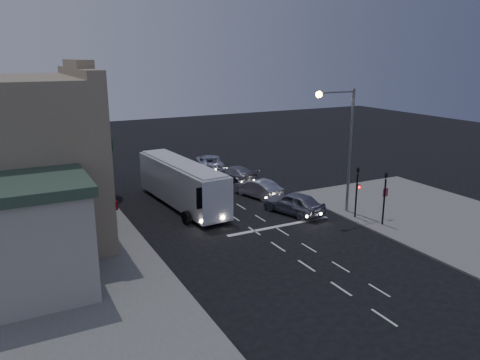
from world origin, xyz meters
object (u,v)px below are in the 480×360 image
street_tree (87,143)px  streetlight (344,137)px  tour_bus (182,182)px  car_sedan_a (258,188)px  car_suv (294,203)px  car_sedan_b (234,174)px  traffic_signal_side (385,192)px  car_sedan_c (209,162)px  traffic_signal_main (357,186)px  regulatory_sign (385,198)px

street_tree → streetlight: bearing=-39.5°
tour_bus → car_sedan_a: 6.52m
car_suv → streetlight: bearing=133.6°
car_sedan_a → car_sedan_b: car_sedan_a is taller
street_tree → traffic_signal_side: bearing=-44.5°
tour_bus → streetlight: streetlight is taller
car_suv → car_sedan_a: 4.87m
tour_bus → car_sedan_b: (6.83, 4.59, -1.16)m
car_suv → streetlight: 5.98m
traffic_signal_side → car_suv: bearing=128.5°
tour_bus → car_sedan_b: tour_bus is taller
car_suv → car_sedan_b: size_ratio=0.95×
car_suv → car_sedan_a: size_ratio=1.08×
car_sedan_c → street_tree: bearing=35.9°
car_sedan_b → street_tree: size_ratio=0.82×
car_sedan_a → car_sedan_c: 10.60m
streetlight → tour_bus: bearing=143.9°
car_sedan_b → traffic_signal_main: (3.14, -13.11, 1.68)m
regulatory_sign → car_suv: bearing=141.0°
car_suv → car_sedan_a: bearing=-105.0°
car_sedan_a → street_tree: bearing=-42.6°
regulatory_sign → tour_bus: bearing=140.8°
car_sedan_b → street_tree: street_tree is taller
traffic_signal_side → street_tree: street_tree is taller
car_sedan_a → streetlight: size_ratio=0.50×
regulatory_sign → streetlight: 5.18m
tour_bus → street_tree: bearing=130.7°
traffic_signal_side → streetlight: (-0.96, 3.40, 3.31)m
tour_bus → car_suv: 8.72m
car_sedan_a → traffic_signal_main: traffic_signal_main is taller
car_suv → traffic_signal_side: bearing=110.0°
tour_bus → car_suv: (6.69, -5.49, -1.08)m
car_sedan_c → car_sedan_a: bearing=105.5°
traffic_signal_main → streetlight: streetlight is taller
car_sedan_a → car_sedan_c: size_ratio=0.82×
car_suv → street_tree: bearing=-60.4°
tour_bus → traffic_signal_side: traffic_signal_side is taller
car_sedan_c → streetlight: streetlight is taller
streetlight → regulatory_sign: bearing=-51.3°
car_sedan_a → street_tree: size_ratio=0.72×
traffic_signal_main → traffic_signal_side: same height
car_sedan_b → tour_bus: bearing=21.3°
car_sedan_b → traffic_signal_side: traffic_signal_side is taller
car_sedan_a → traffic_signal_side: traffic_signal_side is taller
street_tree → car_sedan_c: bearing=18.7°
car_suv → tour_bus: bearing=-57.9°
car_sedan_c → car_suv: bearing=107.2°
traffic_signal_main → streetlight: (-0.26, 1.42, 3.31)m
tour_bus → traffic_signal_main: size_ratio=2.83×
car_sedan_b → street_tree: (-12.67, 1.14, 3.76)m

